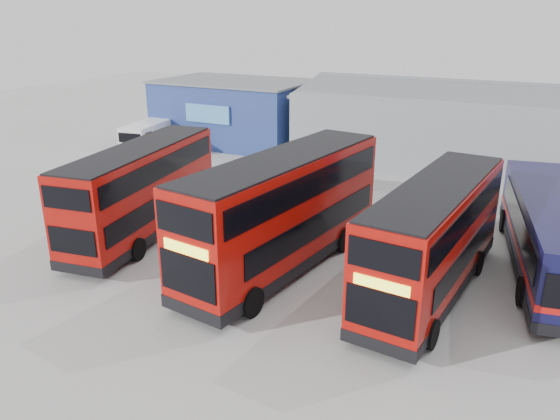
# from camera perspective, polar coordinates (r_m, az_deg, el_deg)

# --- Properties ---
(ground_plane) EXTENTS (120.00, 120.00, 0.00)m
(ground_plane) POSITION_cam_1_polar(r_m,az_deg,el_deg) (25.57, 1.33, -4.02)
(ground_plane) COLOR #9A9A95
(ground_plane) RESTS_ON ground
(office_block) EXTENTS (12.30, 8.32, 5.12)m
(office_block) POSITION_cam_1_polar(r_m,az_deg,el_deg) (46.55, -4.71, 10.25)
(office_block) COLOR navy
(office_block) RESTS_ON ground
(maintenance_shed) EXTENTS (30.50, 12.00, 5.89)m
(maintenance_shed) POSITION_cam_1_polar(r_m,az_deg,el_deg) (41.88, 23.83, 7.57)
(maintenance_shed) COLOR gray
(maintenance_shed) RESTS_ON ground
(double_decker_left) EXTENTS (4.09, 10.78, 4.46)m
(double_decker_left) POSITION_cam_1_polar(r_m,az_deg,el_deg) (27.11, -14.20, 1.80)
(double_decker_left) COLOR #9F0E09
(double_decker_left) RESTS_ON ground
(double_decker_centre) EXTENTS (4.31, 11.89, 4.93)m
(double_decker_centre) POSITION_cam_1_polar(r_m,az_deg,el_deg) (22.81, 0.36, -0.40)
(double_decker_centre) COLOR #9F0E09
(double_decker_centre) RESTS_ON ground
(double_decker_right) EXTENTS (3.49, 10.77, 4.48)m
(double_decker_right) POSITION_cam_1_polar(r_m,az_deg,el_deg) (21.54, 15.75, -3.10)
(double_decker_right) COLOR #9F0E09
(double_decker_right) RESTS_ON ground
(single_decker_blue) EXTENTS (4.94, 12.36, 3.28)m
(single_decker_blue) POSITION_cam_1_polar(r_m,az_deg,el_deg) (25.39, 26.44, -2.42)
(single_decker_blue) COLOR #0C1037
(single_decker_blue) RESTS_ON ground
(panel_van) EXTENTS (2.92, 5.47, 2.27)m
(panel_van) POSITION_cam_1_polar(r_m,az_deg,el_deg) (44.50, -13.65, 7.59)
(panel_van) COLOR white
(panel_van) RESTS_ON ground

